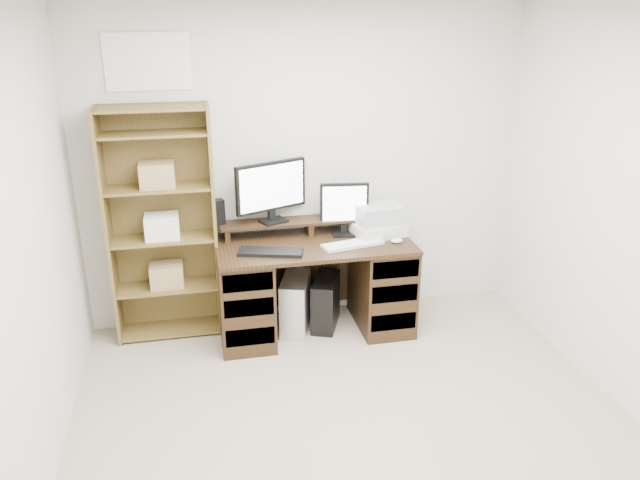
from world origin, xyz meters
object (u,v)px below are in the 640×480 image
object	(u,v)px
monitor_wide	(271,189)
tower_silver	(296,303)
printer	(378,229)
bookshelf	(162,223)
desk	(314,285)
tower_black	(326,302)
monitor_small	(344,207)

from	to	relation	value
monitor_wide	tower_silver	distance (m)	0.94
tower_silver	monitor_wide	bearing A→B (deg)	148.64
printer	tower_silver	xyz separation A→B (m)	(-0.67, -0.02, -0.58)
monitor_wide	printer	distance (m)	0.90
bookshelf	printer	bearing A→B (deg)	-5.17
desk	printer	distance (m)	0.67
tower_black	bookshelf	world-z (taller)	bookshelf
desk	printer	bearing A→B (deg)	6.79
tower_silver	bookshelf	world-z (taller)	bookshelf
desk	printer	xyz separation A→B (m)	(0.53, 0.06, 0.41)
monitor_wide	printer	xyz separation A→B (m)	(0.82, -0.15, -0.34)
monitor_small	printer	bearing A→B (deg)	-8.13
tower_silver	monitor_small	bearing A→B (deg)	29.55
monitor_wide	desk	bearing A→B (deg)	-59.06
monitor_wide	monitor_small	distance (m)	0.59
monitor_small	tower_black	bearing A→B (deg)	-145.91
desk	tower_black	bearing A→B (deg)	25.15
monitor_small	tower_black	xyz separation A→B (m)	(-0.16, -0.08, -0.77)
printer	monitor_wide	bearing A→B (deg)	157.31
monitor_small	bookshelf	distance (m)	1.40
printer	bookshelf	world-z (taller)	bookshelf
printer	tower_black	xyz separation A→B (m)	(-0.43, -0.01, -0.59)
desk	monitor_wide	xyz separation A→B (m)	(-0.29, 0.22, 0.75)
monitor_wide	monitor_small	size ratio (longest dim) A/B	1.36
tower_silver	tower_black	size ratio (longest dim) A/B	0.99
tower_black	bookshelf	xyz separation A→B (m)	(-1.23, 0.16, 0.71)
bookshelf	monitor_small	bearing A→B (deg)	-3.28
tower_silver	tower_black	distance (m)	0.25
printer	tower_silver	world-z (taller)	printer
desk	monitor_wide	bearing A→B (deg)	143.56
desk	monitor_small	bearing A→B (deg)	26.40
monitor_wide	monitor_small	xyz separation A→B (m)	(0.56, -0.08, -0.16)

